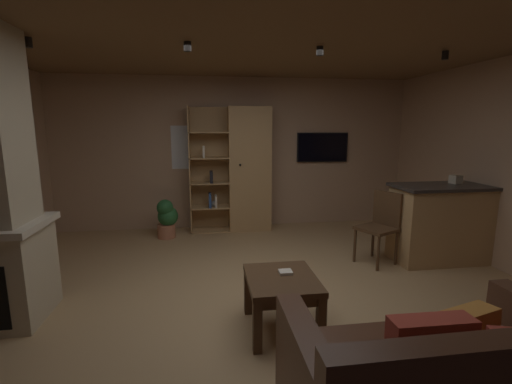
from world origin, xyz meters
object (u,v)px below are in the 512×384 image
(bookshelf_cabinet, at_px, (244,170))
(table_book_0, at_px, (285,272))
(kitchen_bar_counter, at_px, (447,223))
(wall_mounted_tv, at_px, (322,147))
(potted_floor_plant, at_px, (167,218))
(coffee_table, at_px, (282,287))
(dining_chair, at_px, (381,223))
(tissue_box, at_px, (456,179))

(bookshelf_cabinet, xyz_separation_m, table_book_0, (0.02, -3.04, -0.53))
(kitchen_bar_counter, xyz_separation_m, wall_mounted_tv, (-1.04, 2.03, 0.88))
(wall_mounted_tv, bearing_deg, potted_floor_plant, -169.07)
(coffee_table, xyz_separation_m, table_book_0, (0.05, 0.07, 0.11))
(kitchen_bar_counter, height_order, wall_mounted_tv, wall_mounted_tv)
(coffee_table, relative_size, potted_floor_plant, 1.09)
(kitchen_bar_counter, height_order, dining_chair, kitchen_bar_counter)
(tissue_box, xyz_separation_m, table_book_0, (-2.57, -1.32, -0.57))
(coffee_table, distance_m, wall_mounted_tv, 3.75)
(bookshelf_cabinet, distance_m, coffee_table, 3.17)
(dining_chair, distance_m, potted_floor_plant, 3.19)
(table_book_0, distance_m, wall_mounted_tv, 3.65)
(tissue_box, distance_m, coffee_table, 3.04)
(potted_floor_plant, bearing_deg, table_book_0, -64.69)
(tissue_box, relative_size, table_book_0, 1.05)
(bookshelf_cabinet, bearing_deg, kitchen_bar_counter, -36.41)
(table_book_0, distance_m, potted_floor_plant, 3.03)
(kitchen_bar_counter, bearing_deg, bookshelf_cabinet, 143.59)
(coffee_table, xyz_separation_m, potted_floor_plant, (-1.24, 2.80, -0.06))
(bookshelf_cabinet, bearing_deg, potted_floor_plant, -166.29)
(tissue_box, bearing_deg, coffee_table, -152.03)
(kitchen_bar_counter, height_order, tissue_box, tissue_box)
(dining_chair, bearing_deg, wall_mounted_tv, 94.12)
(bookshelf_cabinet, distance_m, dining_chair, 2.41)
(bookshelf_cabinet, height_order, dining_chair, bookshelf_cabinet)
(coffee_table, distance_m, potted_floor_plant, 3.06)
(wall_mounted_tv, bearing_deg, table_book_0, -113.29)
(kitchen_bar_counter, height_order, potted_floor_plant, kitchen_bar_counter)
(coffee_table, bearing_deg, kitchen_bar_counter, 27.46)
(potted_floor_plant, bearing_deg, coffee_table, -66.02)
(tissue_box, bearing_deg, dining_chair, -177.42)
(coffee_table, xyz_separation_m, wall_mounted_tv, (1.45, 3.32, 1.00))
(kitchen_bar_counter, height_order, coffee_table, kitchen_bar_counter)
(bookshelf_cabinet, xyz_separation_m, potted_floor_plant, (-1.27, -0.31, -0.70))
(tissue_box, xyz_separation_m, coffee_table, (-2.62, -1.39, -0.68))
(coffee_table, bearing_deg, potted_floor_plant, 113.98)
(potted_floor_plant, relative_size, wall_mounted_tv, 0.68)
(bookshelf_cabinet, bearing_deg, coffee_table, -90.41)
(kitchen_bar_counter, distance_m, tissue_box, 0.58)
(kitchen_bar_counter, xyz_separation_m, tissue_box, (0.13, 0.10, 0.56))
(kitchen_bar_counter, bearing_deg, tissue_box, 36.59)
(coffee_table, distance_m, dining_chair, 2.09)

